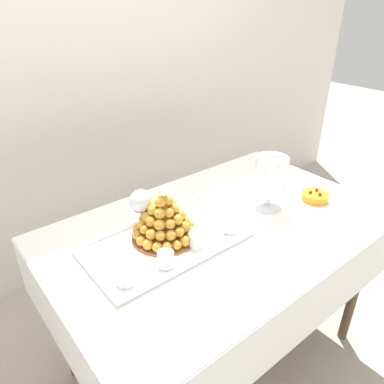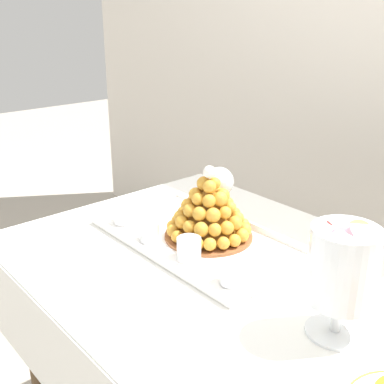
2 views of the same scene
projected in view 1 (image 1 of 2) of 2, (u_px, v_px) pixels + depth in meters
name	position (u px, v px, depth m)	size (l,w,h in m)	color
ground_plane	(216.00, 353.00, 1.79)	(12.00, 12.00, 0.00)	#B2A899
backdrop_wall	(83.00, 58.00, 1.95)	(4.80, 0.10, 2.50)	silver
buffet_table	(221.00, 244.00, 1.47)	(1.34, 0.85, 0.76)	brown
serving_tray	(166.00, 242.00, 1.32)	(0.58, 0.33, 0.02)	white
croquembouche	(164.00, 219.00, 1.31)	(0.24, 0.24, 0.21)	brown
dessert_cup_left	(125.00, 277.00, 1.12)	(0.06, 0.06, 0.05)	silver
dessert_cup_mid_left	(166.00, 259.00, 1.19)	(0.05, 0.05, 0.05)	silver
dessert_cup_centre	(197.00, 240.00, 1.28)	(0.06, 0.06, 0.06)	silver
dessert_cup_mid_right	(229.00, 226.00, 1.36)	(0.05, 0.05, 0.05)	silver
macaron_goblet	(271.00, 175.00, 1.47)	(0.13, 0.13, 0.24)	white
fruit_tart_plate	(315.00, 198.00, 1.58)	(0.20, 0.20, 0.05)	white
wine_glass	(141.00, 202.00, 1.31)	(0.08, 0.08, 0.18)	silver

